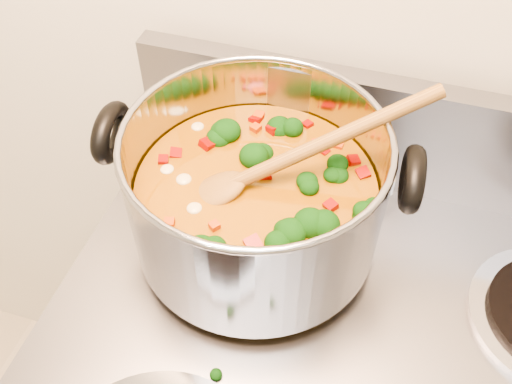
% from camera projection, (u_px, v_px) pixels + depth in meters
% --- Properties ---
extents(stockpot, '(0.34, 0.28, 0.17)m').
position_uv_depth(stockpot, '(257.00, 193.00, 0.63)').
color(stockpot, '#A1A2A9').
rests_on(stockpot, electric_range).
extents(wooden_spoon, '(0.26, 0.17, 0.13)m').
position_uv_depth(wooden_spoon, '(271.00, 167.00, 0.61)').
color(wooden_spoon, olive).
rests_on(wooden_spoon, stockpot).
extents(cooktop_crumbs, '(0.24, 0.05, 0.01)m').
position_uv_depth(cooktop_crumbs, '(356.00, 192.00, 0.75)').
color(cooktop_crumbs, black).
rests_on(cooktop_crumbs, electric_range).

